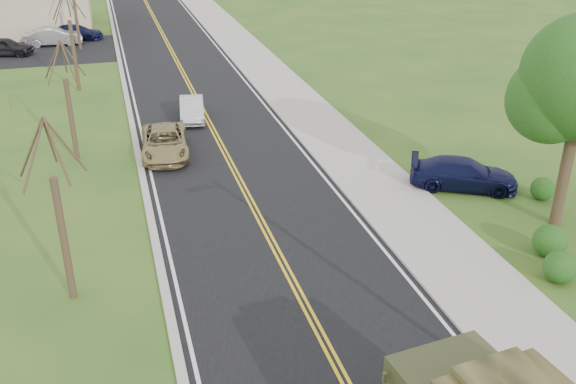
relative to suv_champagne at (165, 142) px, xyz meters
name	(u,v)px	position (x,y,z in m)	size (l,w,h in m)	color
road	(177,61)	(2.84, 18.65, -0.66)	(8.00, 120.00, 0.01)	black
curb_right	(231,57)	(6.99, 18.65, -0.60)	(0.30, 120.00, 0.12)	#9E998E
sidewalk_right	(253,55)	(8.74, 18.65, -0.61)	(3.20, 120.00, 0.10)	#9E998E
curb_left	(120,64)	(-1.31, 18.65, -0.61)	(0.30, 120.00, 0.10)	#9E998E
bare_tree_a	(61,225)	(-4.16, -11.35, 1.96)	(1.93, 2.26, 6.08)	#38281C
bare_tree_b	(70,110)	(-4.16, 0.65, 1.81)	(1.83, 2.14, 5.73)	#38281C
bare_tree_c	(73,47)	(-4.16, 12.65, 2.11)	(2.04, 2.39, 6.42)	#38281C
bare_tree_d	(76,17)	(-4.16, 24.65, 1.89)	(1.88, 2.20, 5.91)	#38281C
suv_champagne	(165,142)	(0.00, 0.00, 0.00)	(2.19, 4.75, 1.32)	#9B8A57
sedan_silver	(192,109)	(2.04, 4.93, -0.05)	(1.30, 3.73, 1.23)	silver
pickup_navy	(464,174)	(12.04, -7.42, 0.00)	(1.86, 4.57, 1.33)	black
lot_car_dark	(5,47)	(-9.67, 23.97, 0.04)	(1.66, 4.13, 1.41)	black
lot_car_silver	(54,36)	(-6.21, 26.72, 0.08)	(1.56, 4.47, 1.47)	#B9B9BE
lot_car_navy	(77,32)	(-4.43, 28.65, -0.01)	(1.83, 4.50, 1.31)	#0E1335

